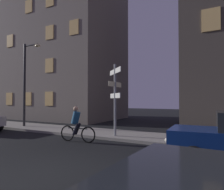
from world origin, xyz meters
The scene contains 6 objects.
ground_plane centered at (0.00, 0.00, 0.00)m, with size 80.00×80.00×0.00m, color black.
sidewalk_kerb centered at (0.00, 5.91, 0.07)m, with size 40.00×2.52×0.14m, color gray.
signpost centered at (-0.90, 5.19, 2.23)m, with size 1.25×1.32×3.52m.
street_lamp centered at (-7.88, 5.63, 3.45)m, with size 1.53×0.28×5.57m.
cyclist centered at (-2.07, 3.67, 0.75)m, with size 1.82×0.36×1.61m.
building_left_block centered at (-11.97, 12.83, 8.63)m, with size 13.30×7.55×17.25m.
Camera 1 is at (3.86, -3.80, 1.90)m, focal length 33.17 mm.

